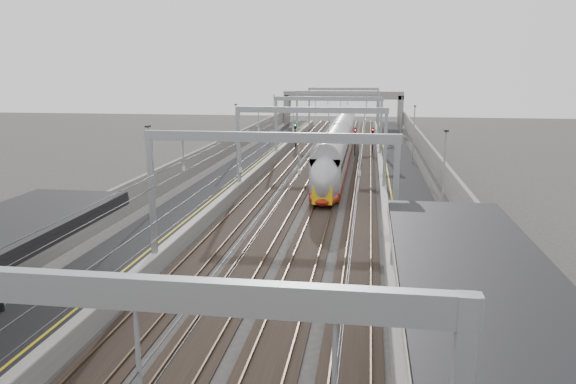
% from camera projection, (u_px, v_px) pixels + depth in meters
% --- Properties ---
extents(platform_left, '(4.00, 120.00, 1.00)m').
position_uv_depth(platform_left, '(229.00, 180.00, 52.73)').
color(platform_left, black).
rests_on(platform_left, ground).
extents(platform_right, '(4.00, 120.00, 1.00)m').
position_uv_depth(platform_right, '(402.00, 185.00, 50.49)').
color(platform_right, black).
rests_on(platform_right, ground).
extents(tracks, '(11.40, 140.00, 0.20)m').
position_uv_depth(tracks, '(314.00, 188.00, 51.71)').
color(tracks, black).
rests_on(tracks, ground).
extents(overhead_line, '(13.00, 140.00, 6.60)m').
position_uv_depth(overhead_line, '(321.00, 116.00, 56.82)').
color(overhead_line, '#909498').
rests_on(overhead_line, platform_left).
extents(overbridge, '(22.00, 2.20, 6.90)m').
position_uv_depth(overbridge, '(343.00, 100.00, 103.80)').
color(overbridge, slate).
rests_on(overbridge, ground).
extents(wall_left, '(0.30, 120.00, 3.20)m').
position_uv_depth(wall_left, '(196.00, 168.00, 52.94)').
color(wall_left, slate).
rests_on(wall_left, ground).
extents(wall_right, '(0.30, 120.00, 3.20)m').
position_uv_depth(wall_right, '(439.00, 174.00, 49.82)').
color(wall_right, slate).
rests_on(wall_right, ground).
extents(train, '(2.49, 45.40, 3.95)m').
position_uv_depth(train, '(338.00, 149.00, 63.20)').
color(train, maroon).
rests_on(train, ground).
extents(signal_green, '(0.32, 0.32, 3.48)m').
position_uv_depth(signal_green, '(295.00, 131.00, 77.83)').
color(signal_green, black).
rests_on(signal_green, ground).
extents(signal_red_near, '(0.32, 0.32, 3.48)m').
position_uv_depth(signal_red_near, '(355.00, 137.00, 71.21)').
color(signal_red_near, black).
rests_on(signal_red_near, ground).
extents(signal_red_far, '(0.32, 0.32, 3.48)m').
position_uv_depth(signal_red_far, '(373.00, 136.00, 71.97)').
color(signal_red_far, black).
rests_on(signal_red_far, ground).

